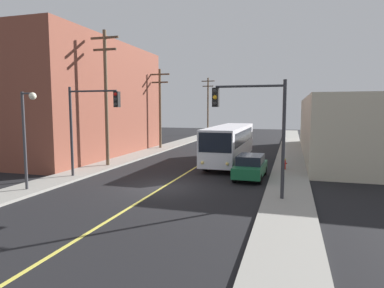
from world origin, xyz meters
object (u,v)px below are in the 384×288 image
Objects in this scene: traffic_signal_left_corner at (91,115)px; fire_hydrant at (284,163)px; utility_pole_mid at (160,105)px; parked_car_green at (250,166)px; city_bus at (230,142)px; street_lamp_left at (27,126)px; utility_pole_near at (106,92)px; utility_pole_far at (208,103)px; traffic_signal_right_corner at (253,117)px.

traffic_signal_left_corner reaches higher than fire_hydrant.
parked_car_green is at bearing -49.16° from utility_pole_mid.
traffic_signal_left_corner reaches higher than city_bus.
street_lamp_left is at bearing -148.08° from parked_car_green.
utility_pole_near reaches higher than utility_pole_mid.
utility_pole_far reaches higher than traffic_signal_left_corner.
utility_pole_near is at bearing -89.25° from utility_pole_far.
street_lamp_left is at bearing -88.47° from utility_pole_mid.
utility_pole_far is at bearing 90.75° from utility_pole_near.
street_lamp_left is 6.55× the size of fire_hydrant.
street_lamp_left is (-1.42, -4.07, -0.56)m from traffic_signal_left_corner.
city_bus is 5.51m from fire_hydrant.
traffic_signal_left_corner is 1.00× the size of traffic_signal_right_corner.
utility_pole_near reaches higher than parked_car_green.
city_bus is 2.03× the size of traffic_signal_right_corner.
traffic_signal_right_corner is at bearing -73.20° from utility_pole_far.
traffic_signal_left_corner is 11.01m from traffic_signal_right_corner.
utility_pole_near is 12.71× the size of fire_hydrant.
utility_pole_near reaches higher than traffic_signal_left_corner.
city_bus is at bearing 105.79° from traffic_signal_right_corner.
parked_car_green is at bearing 17.19° from traffic_signal_left_corner.
utility_pole_near reaches higher than fire_hydrant.
traffic_signal_left_corner is 14.44m from fire_hydrant.
traffic_signal_left_corner is 4.34m from street_lamp_left.
utility_pole_near is (-9.13, -4.78, 4.18)m from city_bus.
street_lamp_left is (0.57, -21.24, -1.42)m from utility_pole_mid.
utility_pole_near is 5.11m from traffic_signal_left_corner.
traffic_signal_left_corner is at bearing 70.80° from street_lamp_left.
city_bus is at bearing 112.22° from parked_car_green.
traffic_signal_left_corner is (1.99, -40.44, -1.38)m from utility_pole_far.
street_lamp_left is (-12.24, -2.06, -0.56)m from traffic_signal_right_corner.
traffic_signal_right_corner reaches higher than city_bus.
traffic_signal_right_corner is (0.67, -5.15, 3.46)m from parked_car_green.
utility_pole_far is at bearing 108.03° from parked_car_green.
fire_hydrant is (14.24, -10.51, -4.58)m from utility_pole_mid.
city_bus is at bearing 149.97° from fire_hydrant.
utility_pole_mid reaches higher than fire_hydrant.
traffic_signal_left_corner is (-10.15, -3.14, 3.46)m from parked_car_green.
traffic_signal_right_corner is at bearing -82.53° from parked_car_green.
utility_pole_near is 1.78× the size of traffic_signal_left_corner.
city_bus is 32.77m from utility_pole_far.
city_bus is at bearing -39.20° from utility_pole_mid.
traffic_signal_left_corner is (1.98, -17.17, -0.86)m from utility_pole_mid.
utility_pole_near is 35.87m from utility_pole_far.
city_bus reaches higher than fire_hydrant.
fire_hydrant is at bearing 80.57° from traffic_signal_right_corner.
traffic_signal_left_corner reaches higher than street_lamp_left.
traffic_signal_right_corner reaches higher than parked_car_green.
utility_pole_mid is 18.29m from fire_hydrant.
utility_pole_near is 12.64m from utility_pole_mid.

